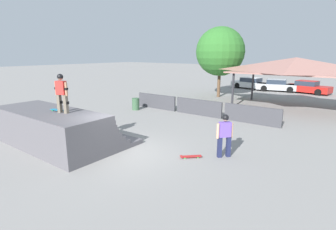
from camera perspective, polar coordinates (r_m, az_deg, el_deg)
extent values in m
plane|color=gray|center=(11.04, -10.17, -8.25)|extent=(160.00, 160.00, 0.00)
cube|color=#565459|center=(13.14, -20.96, -4.94)|extent=(5.96, 3.79, 0.20)
cube|color=#565459|center=(12.90, -22.48, -4.49)|extent=(5.96, 3.02, 0.20)
cube|color=#565459|center=(12.77, -23.10, -3.77)|extent=(5.96, 2.73, 0.20)
cube|color=#565459|center=(12.67, -23.55, -3.00)|extent=(5.96, 2.54, 0.20)
cube|color=#565459|center=(12.59, -23.90, -2.19)|extent=(5.96, 2.41, 0.20)
cube|color=#565459|center=(12.52, -24.18, -1.36)|extent=(5.96, 2.31, 0.20)
cube|color=#565459|center=(12.46, -24.40, -0.50)|extent=(5.96, 2.24, 0.20)
cube|color=#565459|center=(12.41, -24.56, 0.38)|extent=(5.96, 2.20, 0.20)
cylinder|color=silver|center=(12.94, -20.40, 1.54)|extent=(5.84, 0.07, 0.07)
cube|color=#6B6051|center=(11.51, -21.36, 2.23)|extent=(0.18, 0.18, 0.78)
cube|color=black|center=(11.52, -21.28, 2.49)|extent=(0.21, 0.17, 0.11)
cube|color=#6B6051|center=(11.75, -22.55, 2.34)|extent=(0.18, 0.18, 0.78)
cube|color=black|center=(11.76, -22.47, 2.59)|extent=(0.21, 0.17, 0.11)
cube|color=red|center=(11.53, -22.25, 5.53)|extent=(0.46, 0.31, 0.55)
cylinder|color=#A87A5B|center=(11.35, -21.28, 5.28)|extent=(0.13, 0.13, 0.55)
cylinder|color=black|center=(11.35, -21.29, 5.33)|extent=(0.19, 0.19, 0.08)
cylinder|color=#A87A5B|center=(11.72, -23.14, 5.34)|extent=(0.13, 0.13, 0.55)
cylinder|color=black|center=(11.72, -23.15, 5.39)|extent=(0.19, 0.19, 0.08)
sphere|color=#A87A5B|center=(11.49, -22.43, 7.57)|extent=(0.21, 0.21, 0.21)
sphere|color=black|center=(11.48, -22.44, 7.70)|extent=(0.24, 0.24, 0.24)
cylinder|color=green|center=(11.98, -22.07, 0.81)|extent=(0.05, 0.03, 0.05)
cylinder|color=green|center=(11.90, -22.62, 0.68)|extent=(0.05, 0.03, 0.05)
cylinder|color=green|center=(12.36, -23.31, 1.05)|extent=(0.05, 0.03, 0.05)
cylinder|color=green|center=(12.28, -23.85, 0.93)|extent=(0.05, 0.03, 0.05)
cube|color=teal|center=(12.12, -22.99, 1.03)|extent=(0.76, 0.25, 0.02)
cube|color=teal|center=(11.84, -22.06, 0.93)|extent=(0.10, 0.21, 0.02)
cube|color=#1E2347|center=(10.57, 11.17, -6.87)|extent=(0.22, 0.22, 0.84)
cube|color=#1E2347|center=(10.71, 13.00, -6.70)|extent=(0.22, 0.22, 0.84)
cube|color=#6B4CB7|center=(10.42, 12.28, -3.09)|extent=(0.47, 0.49, 0.59)
cylinder|color=tan|center=(10.33, 10.82, -3.44)|extent=(0.16, 0.16, 0.59)
cylinder|color=tan|center=(10.54, 13.68, -3.24)|extent=(0.16, 0.16, 0.59)
sphere|color=tan|center=(10.30, 12.40, -0.72)|extent=(0.23, 0.23, 0.23)
sphere|color=black|center=(10.30, 12.41, -0.56)|extent=(0.26, 0.26, 0.26)
cylinder|color=green|center=(10.38, 3.69, -9.34)|extent=(0.06, 0.06, 0.05)
cylinder|color=green|center=(10.51, 3.55, -9.05)|extent=(0.06, 0.06, 0.05)
cylinder|color=green|center=(10.49, 6.51, -9.16)|extent=(0.06, 0.06, 0.05)
cylinder|color=green|center=(10.61, 6.33, -8.88)|extent=(0.06, 0.06, 0.05)
cube|color=#B22323|center=(10.48, 5.03, -8.94)|extent=(0.74, 0.72, 0.02)
cube|color=#B22323|center=(10.40, 2.94, -8.96)|extent=(0.21, 0.21, 0.02)
cube|color=#3D3D42|center=(19.41, -2.53, 2.95)|extent=(3.36, 0.12, 1.05)
cube|color=#3D3D42|center=(17.41, 6.63, 1.66)|extent=(3.36, 0.12, 1.05)
cube|color=#3D3D42|center=(15.97, 17.78, 0.04)|extent=(3.36, 0.12, 1.05)
cylinder|color=#2D2D33|center=(20.19, 13.93, 5.19)|extent=(0.16, 0.16, 2.59)
cylinder|color=#2D2D33|center=(24.15, 17.93, 6.22)|extent=(0.16, 0.16, 2.59)
cube|color=#9E6B60|center=(21.02, 25.88, 8.26)|extent=(8.70, 5.03, 0.10)
pyramid|color=#9E6B60|center=(20.99, 26.04, 9.80)|extent=(8.53, 4.93, 1.04)
cylinder|color=brown|center=(25.01, 11.01, 6.82)|extent=(0.28, 0.28, 2.57)
sphere|color=#2D6B28|center=(24.86, 11.31, 13.40)|extent=(4.39, 4.39, 4.39)
cylinder|color=#385B3D|center=(19.12, -7.04, 2.40)|extent=(0.52, 0.52, 0.85)
cube|color=silver|center=(31.86, 17.74, 6.34)|extent=(4.70, 2.43, 0.62)
cube|color=#283342|center=(31.86, 17.62, 7.33)|extent=(2.28, 1.77, 0.46)
cube|color=silver|center=(31.84, 17.65, 7.74)|extent=(2.18, 1.72, 0.04)
cylinder|color=black|center=(31.97, 20.55, 5.86)|extent=(0.66, 0.30, 0.64)
cylinder|color=black|center=(30.56, 19.25, 5.65)|extent=(0.66, 0.30, 0.64)
cylinder|color=black|center=(33.23, 16.30, 6.42)|extent=(0.66, 0.30, 0.64)
cylinder|color=black|center=(31.87, 14.86, 6.23)|extent=(0.66, 0.30, 0.64)
cube|color=#A8AAAF|center=(30.73, 22.66, 5.71)|extent=(4.43, 2.49, 0.62)
cube|color=#283342|center=(30.68, 22.55, 6.73)|extent=(2.18, 1.77, 0.46)
cube|color=#A8AAAF|center=(30.66, 22.59, 7.15)|extent=(2.09, 1.72, 0.04)
cylinder|color=black|center=(31.48, 25.02, 5.35)|extent=(0.67, 0.33, 0.64)
cylinder|color=black|center=(29.98, 25.00, 5.01)|extent=(0.67, 0.33, 0.64)
cylinder|color=black|center=(31.57, 20.39, 5.78)|extent=(0.67, 0.33, 0.64)
cylinder|color=black|center=(30.07, 20.14, 5.46)|extent=(0.67, 0.33, 0.64)
cube|color=red|center=(30.44, 28.10, 5.11)|extent=(4.42, 2.47, 0.62)
cube|color=#283342|center=(30.42, 28.02, 6.14)|extent=(2.17, 1.79, 0.46)
cube|color=red|center=(30.39, 28.07, 6.56)|extent=(2.07, 1.74, 0.04)
cylinder|color=black|center=(30.82, 30.79, 4.57)|extent=(0.67, 0.32, 0.64)
cylinder|color=black|center=(29.32, 29.87, 4.32)|extent=(0.67, 0.32, 0.64)
cylinder|color=black|center=(31.63, 26.39, 5.24)|extent=(0.67, 0.32, 0.64)
cylinder|color=black|center=(30.17, 25.29, 5.02)|extent=(0.67, 0.32, 0.64)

